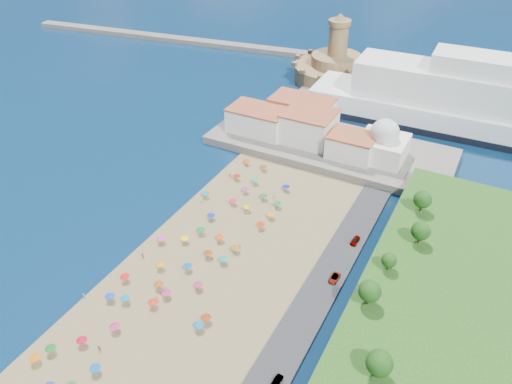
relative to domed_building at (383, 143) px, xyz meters
The scene contains 11 objects.
ground 77.60m from the domed_building, 112.91° to the right, with size 700.00×700.00×0.00m, color #071938.
terrace 21.44m from the domed_building, behind, with size 90.00×36.00×3.00m, color #59544C.
jetty 56.51m from the domed_building, 138.62° to the left, with size 18.00×70.00×2.40m, color #59544C.
breakwater 162.43m from the domed_building, 149.64° to the left, with size 200.00×7.00×2.60m, color #59544C.
waterfront_buildings 33.17m from the domed_building, behind, with size 57.00×29.00×11.00m.
domed_building is the anchor object (origin of this frame).
fortress 79.11m from the domed_building, 122.08° to the left, with size 40.00×40.00×32.40m.
beach_parasols 87.81m from the domed_building, 110.90° to the right, with size 32.34×117.60×2.20m.
beachgoers 82.51m from the domed_building, 114.22° to the right, with size 34.33×91.68×1.86m.
parked_cars 75.19m from the domed_building, 85.40° to the right, with size 2.23×63.75×1.43m.
hillside_trees 84.01m from the domed_building, 76.57° to the right, with size 14.97×106.15×6.98m.
Camera 1 is at (61.75, -84.95, 93.55)m, focal length 35.00 mm.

